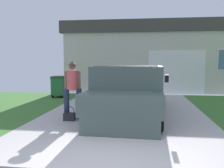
# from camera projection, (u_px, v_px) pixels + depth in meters

# --- Properties ---
(pickup_truck) EXTENTS (2.21, 5.47, 1.58)m
(pickup_truck) POSITION_uv_depth(u_px,v_px,m) (129.00, 93.00, 7.58)
(pickup_truck) COLOR #42534F
(pickup_truck) RESTS_ON ground
(person_with_hat) EXTENTS (0.53, 0.38, 1.73)m
(person_with_hat) POSITION_uv_depth(u_px,v_px,m) (73.00, 87.00, 7.11)
(person_with_hat) COLOR navy
(person_with_hat) RESTS_ON ground
(handbag) EXTENTS (0.32, 0.20, 0.42)m
(handbag) POSITION_uv_depth(u_px,v_px,m) (70.00, 116.00, 6.97)
(handbag) COLOR #232328
(handbag) RESTS_ON ground
(house_with_garage) EXTENTS (10.45, 6.34, 3.96)m
(house_with_garage) POSITION_uv_depth(u_px,v_px,m) (152.00, 57.00, 15.78)
(house_with_garage) COLOR beige
(house_with_garage) RESTS_ON ground
(wheeled_trash_bin) EXTENTS (0.60, 0.72, 1.01)m
(wheeled_trash_bin) POSITION_uv_depth(u_px,v_px,m) (59.00, 86.00, 11.56)
(wheeled_trash_bin) COLOR #286B38
(wheeled_trash_bin) RESTS_ON ground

